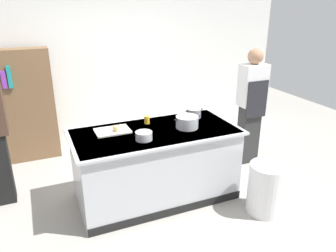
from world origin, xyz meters
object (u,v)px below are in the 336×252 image
(mixing_bowl, at_px, (144,136))
(juice_cup, at_px, (147,120))
(stock_pot, at_px, (187,122))
(sauce_pan, at_px, (194,113))
(bookshelf, at_px, (16,107))
(person_chef, at_px, (251,104))
(onion, at_px, (116,128))
(trash_bin, at_px, (267,188))

(mixing_bowl, bearing_deg, juice_cup, 66.28)
(stock_pot, bearing_deg, sauce_pan, 49.77)
(juice_cup, xyz_separation_m, bookshelf, (-1.52, 1.54, -0.10))
(stock_pot, xyz_separation_m, bookshelf, (-1.91, 1.86, -0.12))
(bookshelf, bearing_deg, mixing_bowl, -56.67)
(sauce_pan, bearing_deg, bookshelf, 144.07)
(stock_pot, bearing_deg, juice_cup, 141.18)
(person_chef, distance_m, bookshelf, 3.48)
(onion, height_order, sauce_pan, sauce_pan)
(trash_bin, height_order, person_chef, person_chef)
(bookshelf, bearing_deg, onion, -57.10)
(onion, height_order, stock_pot, stock_pot)
(juice_cup, xyz_separation_m, trash_bin, (1.07, -1.06, -0.65))
(trash_bin, xyz_separation_m, person_chef, (0.58, 1.17, 0.61))
(onion, distance_m, juice_cup, 0.45)
(sauce_pan, relative_size, juice_cup, 2.45)
(stock_pot, xyz_separation_m, mixing_bowl, (-0.60, -0.14, -0.03))
(trash_bin, bearing_deg, sauce_pan, 112.64)
(onion, bearing_deg, stock_pot, -12.56)
(onion, xyz_separation_m, stock_pot, (0.83, -0.19, 0.02))
(mixing_bowl, bearing_deg, bookshelf, 123.33)
(onion, distance_m, sauce_pan, 1.08)
(trash_bin, bearing_deg, stock_pot, 132.49)
(mixing_bowl, xyz_separation_m, juice_cup, (0.20, 0.46, 0.00))
(onion, distance_m, bookshelf, 1.99)
(onion, bearing_deg, bookshelf, 122.90)
(person_chef, xyz_separation_m, bookshelf, (-3.17, 1.43, -0.06))
(stock_pot, distance_m, person_chef, 1.33)
(onion, height_order, trash_bin, onion)
(sauce_pan, bearing_deg, trash_bin, -67.36)
(onion, relative_size, bookshelf, 0.04)
(sauce_pan, bearing_deg, person_chef, 7.66)
(sauce_pan, relative_size, trash_bin, 0.40)
(onion, xyz_separation_m, bookshelf, (-1.08, 1.67, -0.10))
(onion, bearing_deg, juice_cup, 17.23)
(stock_pot, height_order, trash_bin, stock_pot)
(mixing_bowl, bearing_deg, trash_bin, -25.14)
(sauce_pan, bearing_deg, stock_pot, -130.23)
(onion, xyz_separation_m, trash_bin, (1.51, -0.92, -0.65))
(sauce_pan, height_order, trash_bin, sauce_pan)
(stock_pot, relative_size, mixing_bowl, 1.80)
(mixing_bowl, height_order, person_chef, person_chef)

